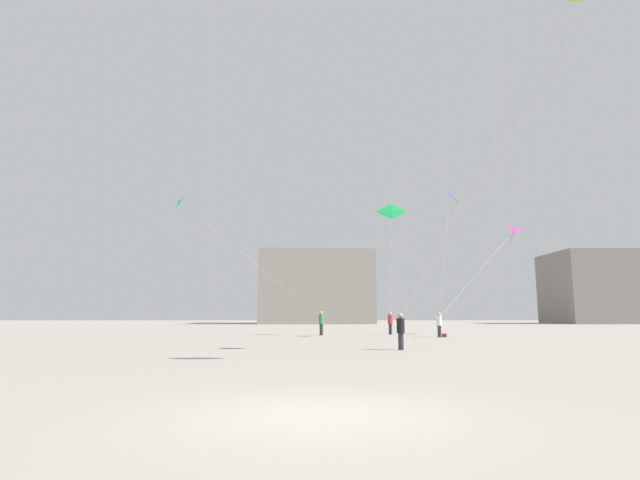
{
  "coord_description": "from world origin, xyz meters",
  "views": [
    {
      "loc": [
        0.04,
        -7.64,
        1.45
      ],
      "look_at": [
        0.0,
        19.21,
        5.55
      ],
      "focal_mm": 27.83,
      "sensor_mm": 36.0,
      "label": 1
    }
  ],
  "objects_px": {
    "person_in_white": "(440,323)",
    "person_in_green": "(322,322)",
    "person_in_black": "(401,329)",
    "building_centre_hall": "(605,288)",
    "building_left_hall": "(315,288)",
    "kite_emerald_delta": "(392,212)",
    "kite_magenta_delta": "(515,231)",
    "person_in_red": "(391,322)",
    "kite_cobalt_diamond": "(451,196)",
    "kite_cyan_diamond": "(181,202)",
    "handbag_beside_flyer": "(445,335)"
  },
  "relations": [
    {
      "from": "kite_emerald_delta",
      "to": "kite_magenta_delta",
      "type": "relative_size",
      "value": 1.06
    },
    {
      "from": "kite_cobalt_diamond",
      "to": "kite_cyan_diamond",
      "type": "relative_size",
      "value": 0.66
    },
    {
      "from": "kite_magenta_delta",
      "to": "building_centre_hall",
      "type": "distance_m",
      "value": 66.16
    },
    {
      "from": "kite_emerald_delta",
      "to": "building_centre_hall",
      "type": "distance_m",
      "value": 73.43
    },
    {
      "from": "kite_emerald_delta",
      "to": "building_left_hall",
      "type": "xyz_separation_m",
      "value": [
        -6.44,
        56.58,
        -2.66
      ]
    },
    {
      "from": "person_in_green",
      "to": "kite_magenta_delta",
      "type": "height_order",
      "value": "kite_magenta_delta"
    },
    {
      "from": "person_in_red",
      "to": "handbag_beside_flyer",
      "type": "bearing_deg",
      "value": -34.75
    },
    {
      "from": "person_in_green",
      "to": "person_in_red",
      "type": "xyz_separation_m",
      "value": [
        5.38,
        1.58,
        -0.02
      ]
    },
    {
      "from": "person_in_black",
      "to": "kite_cyan_diamond",
      "type": "bearing_deg",
      "value": -172.04
    },
    {
      "from": "person_in_white",
      "to": "kite_cobalt_diamond",
      "type": "xyz_separation_m",
      "value": [
        0.86,
        -0.92,
        8.73
      ]
    },
    {
      "from": "kite_emerald_delta",
      "to": "kite_cobalt_diamond",
      "type": "height_order",
      "value": "kite_cobalt_diamond"
    },
    {
      "from": "kite_cyan_diamond",
      "to": "person_in_white",
      "type": "bearing_deg",
      "value": -23.99
    },
    {
      "from": "kite_cobalt_diamond",
      "to": "building_left_hall",
      "type": "xyz_separation_m",
      "value": [
        -10.05,
        59.91,
        -3.14
      ]
    },
    {
      "from": "kite_cyan_diamond",
      "to": "handbag_beside_flyer",
      "type": "xyz_separation_m",
      "value": [
        21.06,
        -9.12,
        -11.41
      ]
    },
    {
      "from": "person_in_white",
      "to": "building_centre_hall",
      "type": "bearing_deg",
      "value": 65.14
    },
    {
      "from": "person_in_white",
      "to": "person_in_black",
      "type": "distance_m",
      "value": 13.48
    },
    {
      "from": "person_in_black",
      "to": "kite_emerald_delta",
      "type": "relative_size",
      "value": 0.19
    },
    {
      "from": "person_in_white",
      "to": "handbag_beside_flyer",
      "type": "bearing_deg",
      "value": 28.65
    },
    {
      "from": "handbag_beside_flyer",
      "to": "building_centre_hall",
      "type": "bearing_deg",
      "value": 52.61
    },
    {
      "from": "person_in_white",
      "to": "kite_cyan_diamond",
      "type": "height_order",
      "value": "kite_cyan_diamond"
    },
    {
      "from": "kite_emerald_delta",
      "to": "building_centre_hall",
      "type": "height_order",
      "value": "building_centre_hall"
    },
    {
      "from": "person_in_black",
      "to": "handbag_beside_flyer",
      "type": "xyz_separation_m",
      "value": [
        5.02,
        12.75,
        -0.74
      ]
    },
    {
      "from": "person_in_black",
      "to": "kite_cobalt_diamond",
      "type": "relative_size",
      "value": 0.18
    },
    {
      "from": "person_in_white",
      "to": "person_in_green",
      "type": "distance_m",
      "value": 8.67
    },
    {
      "from": "kite_emerald_delta",
      "to": "kite_magenta_delta",
      "type": "height_order",
      "value": "kite_emerald_delta"
    },
    {
      "from": "building_centre_hall",
      "to": "building_left_hall",
      "type": "bearing_deg",
      "value": 179.26
    },
    {
      "from": "person_in_black",
      "to": "person_in_white",
      "type": "bearing_deg",
      "value": 131.44
    },
    {
      "from": "person_in_white",
      "to": "person_in_green",
      "type": "relative_size",
      "value": 0.95
    },
    {
      "from": "building_centre_hall",
      "to": "kite_cyan_diamond",
      "type": "bearing_deg",
      "value": -143.17
    },
    {
      "from": "handbag_beside_flyer",
      "to": "building_left_hall",
      "type": "bearing_deg",
      "value": 99.19
    },
    {
      "from": "person_in_green",
      "to": "handbag_beside_flyer",
      "type": "relative_size",
      "value": 5.6
    },
    {
      "from": "kite_magenta_delta",
      "to": "building_centre_hall",
      "type": "xyz_separation_m",
      "value": [
        37.75,
        54.31,
        -1.48
      ]
    },
    {
      "from": "kite_cyan_diamond",
      "to": "building_centre_hall",
      "type": "xyz_separation_m",
      "value": [
        65.53,
        49.07,
        -4.98
      ]
    },
    {
      "from": "person_in_white",
      "to": "kite_cyan_diamond",
      "type": "relative_size",
      "value": 0.13
    },
    {
      "from": "building_centre_hall",
      "to": "person_in_white",
      "type": "bearing_deg",
      "value": -127.56
    },
    {
      "from": "kite_emerald_delta",
      "to": "building_left_hall",
      "type": "bearing_deg",
      "value": 96.49
    },
    {
      "from": "person_in_white",
      "to": "building_centre_hall",
      "type": "xyz_separation_m",
      "value": [
        44.82,
        58.29,
        5.62
      ]
    },
    {
      "from": "person_in_white",
      "to": "person_in_red",
      "type": "bearing_deg",
      "value": 131.69
    },
    {
      "from": "handbag_beside_flyer",
      "to": "person_in_red",
      "type": "bearing_deg",
      "value": 122.63
    },
    {
      "from": "building_left_hall",
      "to": "handbag_beside_flyer",
      "type": "xyz_separation_m",
      "value": [
        9.53,
        -58.89,
        -6.4
      ]
    },
    {
      "from": "person_in_black",
      "to": "building_centre_hall",
      "type": "bearing_deg",
      "value": 116.8
    },
    {
      "from": "person_in_black",
      "to": "kite_magenta_delta",
      "type": "bearing_deg",
      "value": 116.48
    },
    {
      "from": "person_in_white",
      "to": "building_left_hall",
      "type": "height_order",
      "value": "building_left_hall"
    },
    {
      "from": "building_left_hall",
      "to": "person_in_green",
      "type": "bearing_deg",
      "value": -88.83
    },
    {
      "from": "kite_cobalt_diamond",
      "to": "building_centre_hall",
      "type": "distance_m",
      "value": 73.81
    },
    {
      "from": "person_in_red",
      "to": "kite_cobalt_diamond",
      "type": "distance_m",
      "value": 11.0
    },
    {
      "from": "kite_cobalt_diamond",
      "to": "kite_cyan_diamond",
      "type": "xyz_separation_m",
      "value": [
        -21.57,
        10.14,
        1.87
      ]
    },
    {
      "from": "person_in_red",
      "to": "building_left_hall",
      "type": "relative_size",
      "value": 0.08
    },
    {
      "from": "person_in_black",
      "to": "person_in_red",
      "type": "relative_size",
      "value": 0.9
    },
    {
      "from": "person_in_black",
      "to": "handbag_beside_flyer",
      "type": "height_order",
      "value": "person_in_black"
    }
  ]
}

